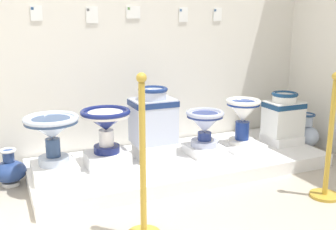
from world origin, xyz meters
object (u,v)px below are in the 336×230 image
at_px(antique_toilet_broad_patterned, 283,113).
at_px(info_placard_fourth, 183,15).
at_px(plinth_block_leftmost, 55,171).
at_px(info_placard_fifth, 217,14).
at_px(antique_toilet_squat_floral, 205,123).
at_px(plinth_block_tall_cobalt, 107,159).
at_px(antique_toilet_central_ornate, 153,115).
at_px(plinth_block_pale_glazed, 241,145).
at_px(antique_toilet_tall_cobalt, 106,121).
at_px(decorative_vase_spare, 10,170).
at_px(info_placard_second, 92,15).
at_px(stanchion_post_near_left, 143,184).
at_px(plinth_block_central_ornate, 153,150).
at_px(plinth_block_squat_floral, 204,149).
at_px(antique_toilet_leftmost, 52,129).
at_px(info_placard_first, 36,13).
at_px(info_placard_third, 133,12).
at_px(stanchion_post_near_right, 328,158).
at_px(decorative_vase_corner, 305,134).
at_px(antique_toilet_pale_glazed, 243,113).
at_px(plinth_block_broad_patterned, 282,139).

bearing_deg(antique_toilet_broad_patterned, info_placard_fourth, 146.73).
bearing_deg(plinth_block_leftmost, info_placard_fifth, 17.98).
bearing_deg(antique_toilet_squat_floral, antique_toilet_broad_patterned, -1.43).
bearing_deg(plinth_block_tall_cobalt, info_placard_fourth, 27.25).
distance_m(antique_toilet_central_ornate, plinth_block_pale_glazed, 0.98).
bearing_deg(antique_toilet_tall_cobalt, info_placard_fourth, 27.25).
distance_m(plinth_block_tall_cobalt, decorative_vase_spare, 0.81).
bearing_deg(plinth_block_pale_glazed, antique_toilet_squat_floral, -179.73).
distance_m(plinth_block_leftmost, info_placard_second, 1.43).
height_order(info_placard_second, stanchion_post_near_left, info_placard_second).
bearing_deg(plinth_block_central_ornate, plinth_block_leftmost, -172.01).
bearing_deg(plinth_block_squat_floral, plinth_block_leftmost, -178.24).
relative_size(antique_toilet_leftmost, stanchion_post_near_left, 0.40).
bearing_deg(info_placard_fourth, decorative_vase_spare, -170.40).
relative_size(info_placard_first, info_placard_third, 0.93).
bearing_deg(plinth_block_central_ornate, stanchion_post_near_left, -114.70).
bearing_deg(antique_toilet_tall_cobalt, stanchion_post_near_right, -35.33).
xyz_separation_m(decorative_vase_spare, stanchion_post_near_left, (0.74, -1.22, 0.23)).
height_order(antique_toilet_squat_floral, stanchion_post_near_right, stanchion_post_near_right).
height_order(info_placard_fourth, stanchion_post_near_left, info_placard_fourth).
bearing_deg(decorative_vase_corner, antique_toilet_leftmost, -179.26).
height_order(plinth_block_leftmost, antique_toilet_pale_glazed, antique_toilet_pale_glazed).
bearing_deg(antique_toilet_central_ornate, antique_toilet_tall_cobalt, -175.67).
relative_size(antique_toilet_tall_cobalt, antique_toilet_squat_floral, 1.19).
relative_size(info_placard_third, stanchion_post_near_right, 0.14).
bearing_deg(plinth_block_central_ornate, plinth_block_squat_floral, -9.87).
relative_size(plinth_block_leftmost, plinth_block_central_ornate, 1.08).
bearing_deg(antique_toilet_central_ornate, info_placard_fifth, 26.93).
bearing_deg(plinth_block_central_ornate, antique_toilet_broad_patterned, -4.42).
relative_size(antique_toilet_pale_glazed, stanchion_post_near_left, 0.41).
distance_m(antique_toilet_leftmost, info_placard_third, 1.39).
height_order(plinth_block_central_ornate, plinth_block_pale_glazed, plinth_block_central_ornate).
xyz_separation_m(antique_toilet_tall_cobalt, plinth_block_pale_glazed, (1.34, -0.05, -0.37)).
bearing_deg(info_placard_second, plinth_block_pale_glazed, -22.47).
bearing_deg(info_placard_first, plinth_block_broad_patterned, -14.02).
bearing_deg(decorative_vase_corner, plinth_block_broad_patterned, -177.64).
relative_size(plinth_block_tall_cobalt, antique_toilet_squat_floral, 1.01).
height_order(antique_toilet_squat_floral, info_placard_second, info_placard_second).
distance_m(plinth_block_central_ornate, info_placard_first, 1.57).
height_order(plinth_block_tall_cobalt, info_placard_third, info_placard_third).
distance_m(antique_toilet_pale_glazed, plinth_block_broad_patterned, 0.56).
bearing_deg(antique_toilet_tall_cobalt, plinth_block_broad_patterned, -2.28).
bearing_deg(antique_toilet_tall_cobalt, plinth_block_central_ornate, 4.33).
relative_size(plinth_block_tall_cobalt, info_placard_first, 2.80).
xyz_separation_m(antique_toilet_tall_cobalt, antique_toilet_central_ornate, (0.44, 0.03, 0.00)).
bearing_deg(antique_toilet_central_ornate, info_placard_first, 152.72).
bearing_deg(antique_toilet_pale_glazed, decorative_vase_spare, 173.39).
distance_m(plinth_block_squat_floral, plinth_block_pale_glazed, 0.42).
xyz_separation_m(antique_toilet_tall_cobalt, plinth_block_broad_patterned, (1.81, -0.07, -0.35)).
height_order(antique_toilet_leftmost, plinth_block_pale_glazed, antique_toilet_leftmost).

